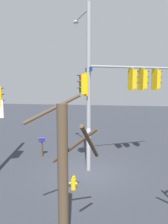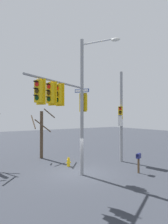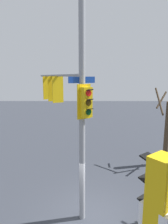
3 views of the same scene
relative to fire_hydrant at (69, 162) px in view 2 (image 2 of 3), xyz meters
The scene contains 6 objects.
ground_plane 2.20m from the fire_hydrant, 79.94° to the left, with size 80.00×80.00×0.00m, color #30343C.
main_signal_pole_assembly 6.05m from the fire_hydrant, 64.43° to the left, with size 6.33×3.12×9.35m.
secondary_pole_assembly 6.01m from the fire_hydrant, 165.67° to the left, with size 0.73×0.61×7.96m.
fire_hydrant is the anchor object (origin of this frame).
mailbox 5.48m from the fire_hydrant, 125.85° to the left, with size 0.50×0.38×1.41m.
bare_tree_behind_pole 4.59m from the fire_hydrant, 81.05° to the right, with size 2.21×2.20×4.69m.
Camera 2 is at (7.63, 11.87, 4.11)m, focal length 32.22 mm.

